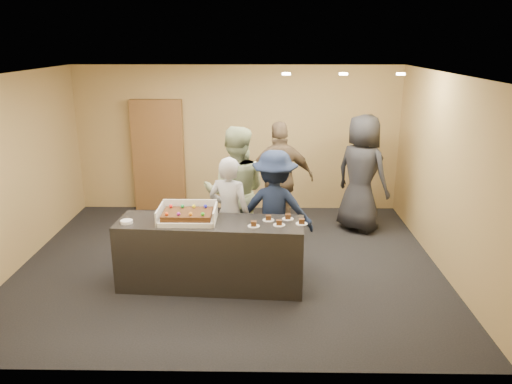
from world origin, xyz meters
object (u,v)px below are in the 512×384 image
serving_counter (211,254)px  storage_cabinet (159,156)px  person_server_grey (230,215)px  person_sage_man (235,192)px  person_dark_suit (362,173)px  plate_stack (127,222)px  cake_box (188,217)px  person_navy_man (275,210)px  sheet_cake (187,214)px  person_brown_extra (280,179)px

serving_counter → storage_cabinet: storage_cabinet is taller
person_server_grey → person_sage_man: (0.05, 0.53, 0.16)m
storage_cabinet → person_dark_suit: 3.75m
plate_stack → person_dark_suit: 4.01m
cake_box → storage_cabinet: bearing=108.0°
person_dark_suit → plate_stack: bearing=77.0°
serving_counter → person_sage_man: person_sage_man is taller
person_dark_suit → person_server_grey: bearing=81.7°
person_sage_man → person_dark_suit: bearing=-150.1°
storage_cabinet → person_navy_man: storage_cabinet is taller
serving_counter → storage_cabinet: bearing=116.5°
storage_cabinet → sheet_cake: size_ratio=3.35×
cake_box → person_server_grey: bearing=42.2°
sheet_cake → person_sage_man: bearing=61.2°
sheet_cake → person_navy_man: 1.30m
storage_cabinet → person_sage_man: (1.56, -2.09, -0.06)m
person_sage_man → person_navy_man: 0.70m
storage_cabinet → person_server_grey: size_ratio=1.27×
storage_cabinet → person_sage_man: size_ratio=1.07×
person_server_grey → person_sage_man: size_ratio=0.84×
cake_box → person_server_grey: 0.69m
storage_cabinet → person_server_grey: (1.50, -2.62, -0.22)m
person_navy_man → person_dark_suit: (1.48, 1.46, 0.14)m
person_sage_man → person_navy_man: (0.57, -0.38, -0.13)m
serving_counter → person_sage_man: 1.18m
plate_stack → serving_counter: bearing=4.2°
person_dark_suit → person_brown_extra: bearing=54.2°
sheet_cake → plate_stack: (-0.76, -0.08, -0.08)m
person_brown_extra → plate_stack: bearing=34.5°
person_dark_suit → sheet_cake: bearing=83.0°
person_server_grey → person_navy_man: size_ratio=0.97×
person_navy_man → person_dark_suit: 2.08m
person_navy_man → sheet_cake: bearing=36.4°
plate_stack → person_brown_extra: 2.78m
person_server_grey → person_brown_extra: person_brown_extra is taller
person_navy_man → person_brown_extra: (0.11, 1.22, 0.10)m
plate_stack → sheet_cake: bearing=5.8°
person_navy_man → storage_cabinet: bearing=-42.1°
plate_stack → person_server_grey: person_server_grey is taller
person_server_grey → person_brown_extra: size_ratio=0.87×
storage_cabinet → sheet_cake: (1.00, -3.10, -0.05)m
person_sage_man → person_dark_suit: size_ratio=0.99×
cake_box → person_navy_man: bearing=28.2°
cake_box → person_sage_man: size_ratio=0.37×
person_server_grey → person_dark_suit: bearing=-124.1°
plate_stack → person_navy_man: (1.89, 0.71, -0.07)m
person_server_grey → person_sage_man: 0.56m
plate_stack → person_brown_extra: size_ratio=0.08×
serving_counter → person_server_grey: person_server_grey is taller
sheet_cake → cake_box: bearing=89.0°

